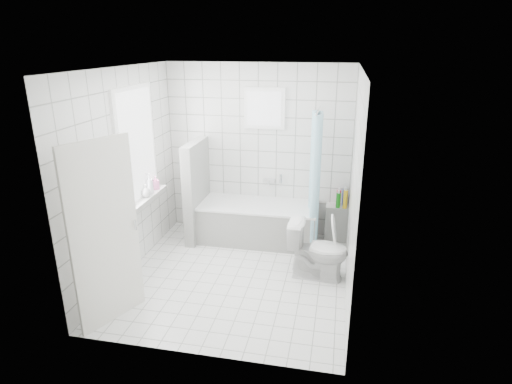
# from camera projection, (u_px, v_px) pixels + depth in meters

# --- Properties ---
(ground) EXTENTS (3.00, 3.00, 0.00)m
(ground) POSITION_uv_depth(u_px,v_px,m) (236.00, 276.00, 5.54)
(ground) COLOR white
(ground) RESTS_ON ground
(ceiling) EXTENTS (3.00, 3.00, 0.00)m
(ceiling) POSITION_uv_depth(u_px,v_px,m) (232.00, 68.00, 4.68)
(ceiling) COLOR white
(ceiling) RESTS_ON ground
(wall_back) EXTENTS (2.80, 0.02, 2.60)m
(wall_back) POSITION_uv_depth(u_px,v_px,m) (258.00, 151.00, 6.49)
(wall_back) COLOR white
(wall_back) RESTS_ON ground
(wall_front) EXTENTS (2.80, 0.02, 2.60)m
(wall_front) POSITION_uv_depth(u_px,v_px,m) (192.00, 233.00, 3.72)
(wall_front) COLOR white
(wall_front) RESTS_ON ground
(wall_left) EXTENTS (0.02, 3.00, 2.60)m
(wall_left) POSITION_uv_depth(u_px,v_px,m) (126.00, 174.00, 5.37)
(wall_left) COLOR white
(wall_left) RESTS_ON ground
(wall_right) EXTENTS (0.02, 3.00, 2.60)m
(wall_right) POSITION_uv_depth(u_px,v_px,m) (354.00, 188.00, 4.85)
(wall_right) COLOR white
(wall_right) RESTS_ON ground
(window_left) EXTENTS (0.01, 0.90, 1.40)m
(window_left) POSITION_uv_depth(u_px,v_px,m) (138.00, 145.00, 5.54)
(window_left) COLOR white
(window_left) RESTS_ON wall_left
(window_back) EXTENTS (0.50, 0.01, 0.50)m
(window_back) POSITION_uv_depth(u_px,v_px,m) (264.00, 109.00, 6.22)
(window_back) COLOR white
(window_back) RESTS_ON wall_back
(window_sill) EXTENTS (0.18, 1.02, 0.08)m
(window_sill) POSITION_uv_depth(u_px,v_px,m) (146.00, 199.00, 5.78)
(window_sill) COLOR white
(window_sill) RESTS_ON wall_left
(door) EXTENTS (0.36, 0.75, 2.00)m
(door) POSITION_uv_depth(u_px,v_px,m) (105.00, 235.00, 4.38)
(door) COLOR silver
(door) RESTS_ON ground
(bathtub) EXTENTS (1.76, 0.77, 0.58)m
(bathtub) POSITION_uv_depth(u_px,v_px,m) (259.00, 222.00, 6.47)
(bathtub) COLOR white
(bathtub) RESTS_ON ground
(partition_wall) EXTENTS (0.15, 0.85, 1.50)m
(partition_wall) POSITION_uv_depth(u_px,v_px,m) (197.00, 190.00, 6.45)
(partition_wall) COLOR white
(partition_wall) RESTS_ON ground
(tiled_ledge) EXTENTS (0.40, 0.24, 0.55)m
(tiled_ledge) POSITION_uv_depth(u_px,v_px,m) (339.00, 223.00, 6.49)
(tiled_ledge) COLOR white
(tiled_ledge) RESTS_ON ground
(toilet) EXTENTS (0.77, 0.47, 0.76)m
(toilet) POSITION_uv_depth(u_px,v_px,m) (318.00, 250.00, 5.41)
(toilet) COLOR white
(toilet) RESTS_ON ground
(curtain_rod) EXTENTS (0.02, 0.80, 0.02)m
(curtain_rod) POSITION_uv_depth(u_px,v_px,m) (318.00, 110.00, 5.72)
(curtain_rod) COLOR silver
(curtain_rod) RESTS_ON wall_back
(shower_curtain) EXTENTS (0.14, 0.48, 1.78)m
(shower_curtain) POSITION_uv_depth(u_px,v_px,m) (315.00, 177.00, 5.90)
(shower_curtain) COLOR #43A9C7
(shower_curtain) RESTS_ON curtain_rod
(tub_faucet) EXTENTS (0.18, 0.06, 0.06)m
(tub_faucet) POSITION_uv_depth(u_px,v_px,m) (269.00, 181.00, 6.57)
(tub_faucet) COLOR silver
(tub_faucet) RESTS_ON wall_back
(sill_bottles) EXTENTS (0.19, 0.49, 0.29)m
(sill_bottles) POSITION_uv_depth(u_px,v_px,m) (149.00, 186.00, 5.82)
(sill_bottles) COLOR pink
(sill_bottles) RESTS_ON window_sill
(ledge_bottles) EXTENTS (0.16, 0.18, 0.28)m
(ledge_bottles) POSITION_uv_depth(u_px,v_px,m) (342.00, 199.00, 6.33)
(ledge_bottles) COLOR red
(ledge_bottles) RESTS_ON tiled_ledge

